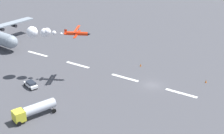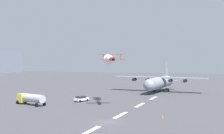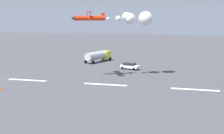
{
  "view_description": "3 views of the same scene",
  "coord_description": "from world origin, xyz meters",
  "px_view_note": "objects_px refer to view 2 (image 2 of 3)",
  "views": [
    {
      "loc": [
        -32.19,
        68.34,
        38.13
      ],
      "look_at": [
        9.66,
        3.55,
        3.99
      ],
      "focal_mm": 53.43,
      "sensor_mm": 36.0,
      "label": 1
    },
    {
      "loc": [
        -54.86,
        -20.95,
        11.7
      ],
      "look_at": [
        18.87,
        5.93,
        9.93
      ],
      "focal_mm": 50.3,
      "sensor_mm": 36.0,
      "label": 2
    },
    {
      "loc": [
        38.81,
        -53.2,
        12.25
      ],
      "look_at": [
        24.97,
        0.0,
        3.28
      ],
      "focal_mm": 49.87,
      "sensor_mm": 36.0,
      "label": 3
    }
  ],
  "objects_px": {
    "fuel_tanker_truck": "(31,98)",
    "airport_staff_sedan": "(81,99)",
    "cargo_transport_plane": "(158,83)",
    "stunt_biplane_red": "(109,59)",
    "traffic_cone_far": "(162,116)"
  },
  "relations": [
    {
      "from": "fuel_tanker_truck",
      "to": "cargo_transport_plane",
      "type": "bearing_deg",
      "value": -29.45
    },
    {
      "from": "stunt_biplane_red",
      "to": "airport_staff_sedan",
      "type": "height_order",
      "value": "stunt_biplane_red"
    },
    {
      "from": "cargo_transport_plane",
      "to": "fuel_tanker_truck",
      "type": "height_order",
      "value": "cargo_transport_plane"
    },
    {
      "from": "fuel_tanker_truck",
      "to": "airport_staff_sedan",
      "type": "bearing_deg",
      "value": -41.65
    },
    {
      "from": "cargo_transport_plane",
      "to": "airport_staff_sedan",
      "type": "relative_size",
      "value": 7.34
    },
    {
      "from": "stunt_biplane_red",
      "to": "fuel_tanker_truck",
      "type": "distance_m",
      "value": 23.42
    },
    {
      "from": "stunt_biplane_red",
      "to": "airport_staff_sedan",
      "type": "distance_m",
      "value": 13.6
    },
    {
      "from": "airport_staff_sedan",
      "to": "traffic_cone_far",
      "type": "height_order",
      "value": "airport_staff_sedan"
    },
    {
      "from": "airport_staff_sedan",
      "to": "cargo_transport_plane",
      "type": "bearing_deg",
      "value": -24.69
    },
    {
      "from": "stunt_biplane_red",
      "to": "fuel_tanker_truck",
      "type": "relative_size",
      "value": 1.61
    },
    {
      "from": "stunt_biplane_red",
      "to": "traffic_cone_far",
      "type": "relative_size",
      "value": 20.44
    },
    {
      "from": "stunt_biplane_red",
      "to": "traffic_cone_far",
      "type": "xyz_separation_m",
      "value": [
        -18.48,
        -18.48,
        -11.51
      ]
    },
    {
      "from": "fuel_tanker_truck",
      "to": "traffic_cone_far",
      "type": "relative_size",
      "value": 12.73
    },
    {
      "from": "cargo_transport_plane",
      "to": "fuel_tanker_truck",
      "type": "xyz_separation_m",
      "value": [
        -43.47,
        24.54,
        -1.75
      ]
    },
    {
      "from": "cargo_transport_plane",
      "to": "airport_staff_sedan",
      "type": "distance_m",
      "value": 36.25
    }
  ]
}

